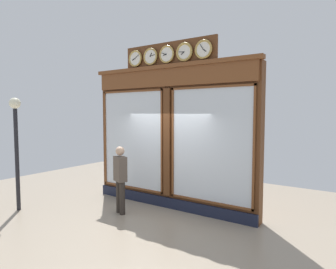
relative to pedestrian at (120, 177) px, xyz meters
name	(u,v)px	position (x,y,z in m)	size (l,w,h in m)	color
ground_plane	(84,247)	(-0.73, 1.76, -0.93)	(14.00, 14.00, 0.00)	gray
shop_facade	(171,135)	(-0.73, -1.17, 1.00)	(4.93, 0.42, 4.33)	#5B3319
pedestrian	(120,177)	(0.00, 0.00, 0.00)	(0.42, 0.34, 1.69)	#312A24
street_lamp	(16,134)	(2.37, 1.31, 1.04)	(0.28, 0.28, 2.91)	black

